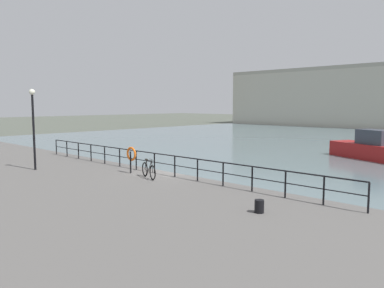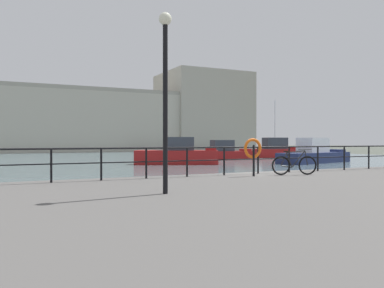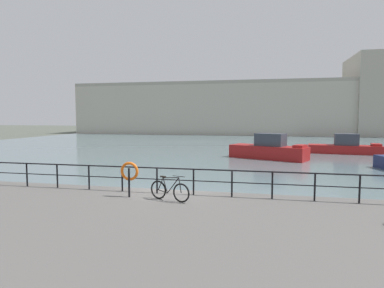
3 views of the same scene
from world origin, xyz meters
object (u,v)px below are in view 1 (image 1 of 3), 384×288
Objects in this scene: moored_green_narrowboat at (373,149)px; quay_lamp_post at (33,118)px; life_ring_stand at (131,155)px; parked_bicycle at (149,170)px; mooring_bollard at (259,206)px.

moored_green_narrowboat is 25.18m from quay_lamp_post.
quay_lamp_post reaches higher than life_ring_stand.
parked_bicycle is at bearing -76.57° from moored_green_narrowboat.
quay_lamp_post is at bearing -146.81° from life_ring_stand.
parked_bicycle is 0.38× the size of quay_lamp_post.
life_ring_stand reaches higher than parked_bicycle.
quay_lamp_post reaches higher than moored_green_narrowboat.
mooring_bollard is 0.31× the size of life_ring_stand.
life_ring_stand is (-5.60, -19.74, 0.90)m from moored_green_narrowboat.
moored_green_narrowboat is 1.68× the size of quay_lamp_post.
moored_green_narrowboat is at bearing 74.15° from life_ring_stand.
moored_green_narrowboat reaches higher than life_ring_stand.
life_ring_stand is at bearing 170.07° from mooring_bollard.
moored_green_narrowboat is 21.60m from mooring_bollard.
life_ring_stand is (-9.07, 1.59, 0.75)m from mooring_bollard.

